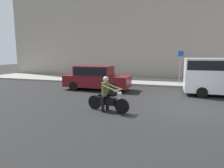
{
  "coord_description": "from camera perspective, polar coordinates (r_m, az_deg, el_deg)",
  "views": [
    {
      "loc": [
        -0.81,
        -9.73,
        2.56
      ],
      "look_at": [
        -3.61,
        -0.68,
        1.09
      ],
      "focal_mm": 31.06,
      "sensor_mm": 36.0,
      "label": 1
    }
  ],
  "objects": [
    {
      "name": "sidewalk_slab",
      "position": [
        17.93,
        19.62,
        0.31
      ],
      "size": [
        40.0,
        4.4,
        0.14
      ],
      "primitive_type": "cube",
      "color": "gray",
      "rests_on": "ground_plane"
    },
    {
      "name": "parked_sedan_maroon",
      "position": [
        14.02,
        -4.73,
        1.91
      ],
      "size": [
        4.7,
        1.82,
        1.72
      ],
      "color": "maroon",
      "rests_on": "ground_plane"
    },
    {
      "name": "ground_plane",
      "position": [
        10.1,
        21.35,
        -6.51
      ],
      "size": [
        80.0,
        80.0,
        0.0
      ],
      "primitive_type": "plane",
      "color": "black"
    },
    {
      "name": "street_sign_post",
      "position": [
        17.18,
        19.45,
        5.67
      ],
      "size": [
        0.44,
        0.08,
        2.71
      ],
      "color": "gray",
      "rests_on": "sidewalk_slab"
    },
    {
      "name": "motorcycle_with_rider_olive",
      "position": [
        8.69,
        -1.33,
        -3.92
      ],
      "size": [
        2.06,
        0.79,
        1.59
      ],
      "color": "black",
      "rests_on": "ground_plane"
    },
    {
      "name": "building_facade",
      "position": [
        21.33,
        20.02,
        15.86
      ],
      "size": [
        40.0,
        1.4,
        10.74
      ],
      "primitive_type": "cube",
      "color": "#A89E8E",
      "rests_on": "ground_plane"
    }
  ]
}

